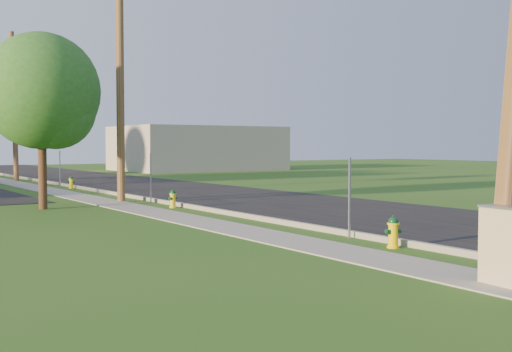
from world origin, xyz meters
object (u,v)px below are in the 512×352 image
(utility_pole_mid, at_px, (120,79))
(hydrant_mid, at_px, (173,199))
(utility_pole_far, at_px, (14,106))
(hydrant_far, at_px, (71,182))
(hydrant_near, at_px, (393,232))
(tree_verge, at_px, (45,96))
(utility_cabinet, at_px, (507,246))

(utility_pole_mid, bearing_deg, hydrant_mid, -79.23)
(utility_pole_mid, distance_m, hydrant_mid, 5.77)
(utility_pole_far, xyz_separation_m, hydrant_mid, (0.65, -21.40, -4.46))
(utility_pole_far, xyz_separation_m, hydrant_far, (0.78, -8.99, -4.47))
(hydrant_near, bearing_deg, utility_pole_mid, 92.63)
(utility_pole_mid, relative_size, tree_verge, 1.55)
(tree_verge, xyz_separation_m, hydrant_near, (4.02, -13.18, -3.72))
(hydrant_near, bearing_deg, utility_cabinet, -108.33)
(tree_verge, distance_m, hydrant_mid, 5.87)
(tree_verge, xyz_separation_m, hydrant_far, (4.14, 10.30, -3.74))
(tree_verge, height_order, hydrant_mid, tree_verge)
(utility_pole_far, relative_size, hydrant_far, 13.91)
(hydrant_near, distance_m, hydrant_mid, 11.06)
(hydrant_mid, bearing_deg, hydrant_near, -89.91)
(tree_verge, bearing_deg, utility_pole_far, 80.13)
(utility_pole_far, bearing_deg, tree_verge, -99.87)
(utility_pole_far, bearing_deg, utility_cabinet, -90.93)
(hydrant_near, relative_size, utility_cabinet, 0.56)
(utility_pole_mid, bearing_deg, tree_verge, -159.02)
(hydrant_mid, relative_size, utility_cabinet, 0.53)
(tree_verge, bearing_deg, utility_cabinet, -80.72)
(utility_pole_mid, height_order, tree_verge, utility_pole_mid)
(utility_pole_mid, distance_m, utility_cabinet, 18.75)
(hydrant_mid, distance_m, hydrant_far, 12.41)
(tree_verge, relative_size, hydrant_mid, 9.15)
(utility_pole_mid, bearing_deg, hydrant_near, -87.37)
(tree_verge, relative_size, utility_cabinet, 4.81)
(utility_pole_mid, relative_size, utility_cabinet, 7.45)
(utility_pole_mid, relative_size, hydrant_near, 13.29)
(utility_pole_far, distance_m, hydrant_far, 10.07)
(hydrant_mid, height_order, hydrant_far, hydrant_mid)
(hydrant_mid, relative_size, hydrant_far, 1.01)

